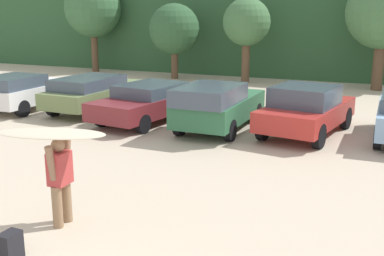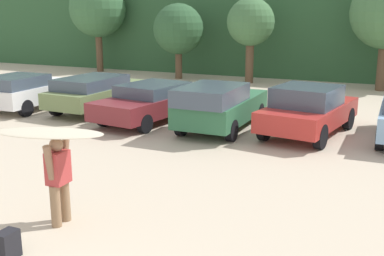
{
  "view_description": "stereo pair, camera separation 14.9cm",
  "coord_description": "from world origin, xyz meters",
  "px_view_note": "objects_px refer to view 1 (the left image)",
  "views": [
    {
      "loc": [
        3.94,
        -2.75,
        3.74
      ],
      "look_at": [
        -0.38,
        7.02,
        1.12
      ],
      "focal_mm": 44.53,
      "sensor_mm": 36.0,
      "label": 1
    },
    {
      "loc": [
        4.08,
        -2.68,
        3.74
      ],
      "look_at": [
        -0.38,
        7.02,
        1.12
      ],
      "focal_mm": 44.53,
      "sensor_mm": 36.0,
      "label": 2
    }
  ],
  "objects_px": {
    "parked_car_white": "(25,91)",
    "parked_car_maroon": "(150,101)",
    "parked_car_red": "(306,109)",
    "parked_car_olive_green": "(95,92)",
    "person_adult": "(60,177)",
    "backpack_dropped": "(10,246)",
    "surfboard_cream": "(50,133)",
    "parked_car_forest_green": "(218,105)"
  },
  "relations": [
    {
      "from": "parked_car_forest_green",
      "to": "person_adult",
      "type": "xyz_separation_m",
      "value": [
        -0.04,
        -7.68,
        0.08
      ]
    },
    {
      "from": "parked_car_forest_green",
      "to": "surfboard_cream",
      "type": "bearing_deg",
      "value": 178.47
    },
    {
      "from": "person_adult",
      "to": "parked_car_white",
      "type": "bearing_deg",
      "value": -47.08
    },
    {
      "from": "parked_car_white",
      "to": "parked_car_olive_green",
      "type": "xyz_separation_m",
      "value": [
        2.69,
        0.83,
        0.02
      ]
    },
    {
      "from": "parked_car_white",
      "to": "parked_car_olive_green",
      "type": "bearing_deg",
      "value": -73.98
    },
    {
      "from": "parked_car_olive_green",
      "to": "parked_car_maroon",
      "type": "xyz_separation_m",
      "value": [
        2.71,
        -0.6,
        -0.06
      ]
    },
    {
      "from": "parked_car_red",
      "to": "person_adult",
      "type": "xyz_separation_m",
      "value": [
        -2.75,
        -8.27,
        0.1
      ]
    },
    {
      "from": "parked_car_olive_green",
      "to": "parked_car_maroon",
      "type": "height_order",
      "value": "parked_car_olive_green"
    },
    {
      "from": "parked_car_olive_green",
      "to": "person_adult",
      "type": "xyz_separation_m",
      "value": [
        5.31,
        -8.62,
        0.14
      ]
    },
    {
      "from": "parked_car_red",
      "to": "surfboard_cream",
      "type": "xyz_separation_m",
      "value": [
        -2.87,
        -8.3,
        0.88
      ]
    },
    {
      "from": "parked_car_white",
      "to": "surfboard_cream",
      "type": "relative_size",
      "value": 2.01
    },
    {
      "from": "parked_car_maroon",
      "to": "backpack_dropped",
      "type": "height_order",
      "value": "parked_car_maroon"
    },
    {
      "from": "parked_car_white",
      "to": "surfboard_cream",
      "type": "bearing_deg",
      "value": -135.93
    },
    {
      "from": "parked_car_olive_green",
      "to": "parked_car_forest_green",
      "type": "bearing_deg",
      "value": -98.19
    },
    {
      "from": "parked_car_white",
      "to": "parked_car_maroon",
      "type": "distance_m",
      "value": 5.41
    },
    {
      "from": "parked_car_white",
      "to": "surfboard_cream",
      "type": "distance_m",
      "value": 11.14
    },
    {
      "from": "parked_car_forest_green",
      "to": "parked_car_red",
      "type": "bearing_deg",
      "value": -78.07
    },
    {
      "from": "parked_car_olive_green",
      "to": "parked_car_forest_green",
      "type": "xyz_separation_m",
      "value": [
        5.35,
        -0.93,
        0.06
      ]
    },
    {
      "from": "parked_car_red",
      "to": "parked_car_maroon",
      "type": "bearing_deg",
      "value": 101.33
    },
    {
      "from": "parked_car_olive_green",
      "to": "parked_car_maroon",
      "type": "bearing_deg",
      "value": -100.8
    },
    {
      "from": "parked_car_white",
      "to": "parked_car_forest_green",
      "type": "distance_m",
      "value": 8.04
    },
    {
      "from": "parked_car_white",
      "to": "person_adult",
      "type": "relative_size",
      "value": 2.59
    },
    {
      "from": "parked_car_forest_green",
      "to": "parked_car_red",
      "type": "relative_size",
      "value": 0.99
    },
    {
      "from": "parked_car_maroon",
      "to": "surfboard_cream",
      "type": "bearing_deg",
      "value": -154.97
    },
    {
      "from": "surfboard_cream",
      "to": "parked_car_white",
      "type": "bearing_deg",
      "value": -61.5
    },
    {
      "from": "parked_car_white",
      "to": "parked_car_maroon",
      "type": "relative_size",
      "value": 0.85
    },
    {
      "from": "person_adult",
      "to": "parked_car_red",
      "type": "bearing_deg",
      "value": -111.23
    },
    {
      "from": "parked_car_olive_green",
      "to": "parked_car_red",
      "type": "xyz_separation_m",
      "value": [
        8.06,
        -0.34,
        0.04
      ]
    },
    {
      "from": "parked_car_forest_green",
      "to": "parked_car_maroon",
      "type": "bearing_deg",
      "value": 82.5
    },
    {
      "from": "person_adult",
      "to": "backpack_dropped",
      "type": "bearing_deg",
      "value": 90.68
    },
    {
      "from": "parked_car_maroon",
      "to": "parked_car_red",
      "type": "bearing_deg",
      "value": -79.31
    },
    {
      "from": "parked_car_white",
      "to": "parked_car_olive_green",
      "type": "height_order",
      "value": "parked_car_white"
    },
    {
      "from": "surfboard_cream",
      "to": "backpack_dropped",
      "type": "xyz_separation_m",
      "value": [
        0.21,
        -1.32,
        -1.46
      ]
    },
    {
      "from": "person_adult",
      "to": "surfboard_cream",
      "type": "bearing_deg",
      "value": 11.23
    },
    {
      "from": "parked_car_maroon",
      "to": "parked_car_red",
      "type": "xyz_separation_m",
      "value": [
        5.35,
        0.26,
        0.1
      ]
    },
    {
      "from": "parked_car_white",
      "to": "parked_car_maroon",
      "type": "xyz_separation_m",
      "value": [
        5.4,
        0.23,
        -0.04
      ]
    },
    {
      "from": "parked_car_forest_green",
      "to": "surfboard_cream",
      "type": "relative_size",
      "value": 2.12
    },
    {
      "from": "parked_car_maroon",
      "to": "parked_car_forest_green",
      "type": "xyz_separation_m",
      "value": [
        2.64,
        -0.33,
        0.13
      ]
    },
    {
      "from": "person_adult",
      "to": "surfboard_cream",
      "type": "relative_size",
      "value": 0.78
    },
    {
      "from": "parked_car_forest_green",
      "to": "parked_car_red",
      "type": "distance_m",
      "value": 2.77
    },
    {
      "from": "parked_car_olive_green",
      "to": "parked_car_red",
      "type": "height_order",
      "value": "parked_car_red"
    },
    {
      "from": "parked_car_forest_green",
      "to": "person_adult",
      "type": "height_order",
      "value": "person_adult"
    }
  ]
}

